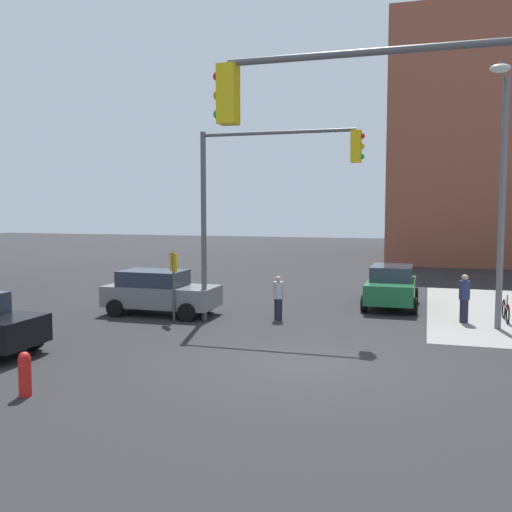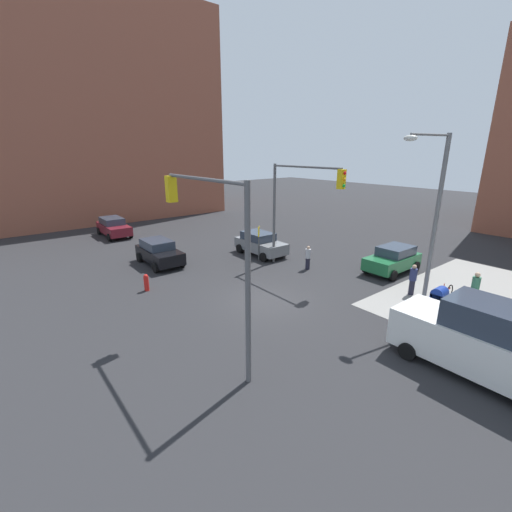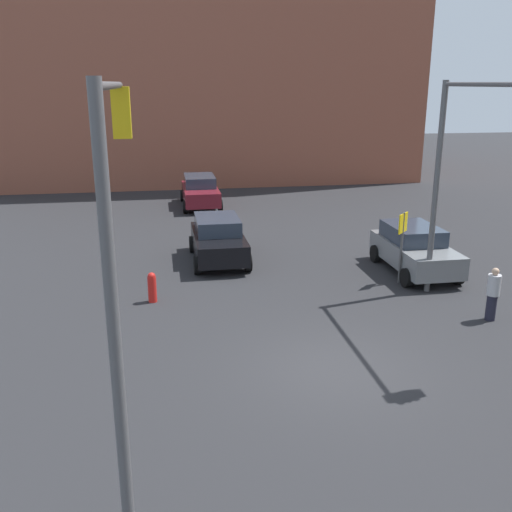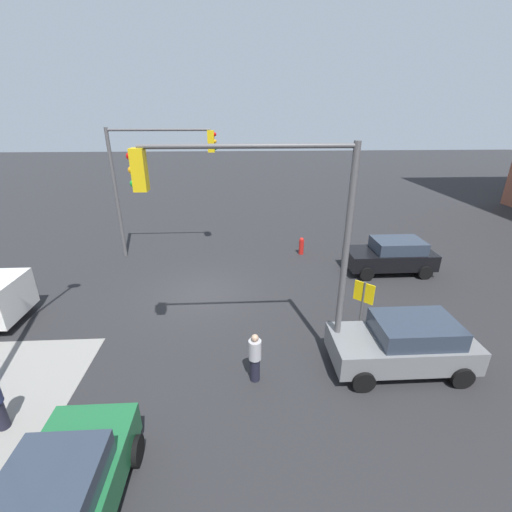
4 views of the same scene
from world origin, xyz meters
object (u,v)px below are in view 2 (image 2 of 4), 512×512
object	(u,v)px
street_lamp_corner	(432,210)
bicycle_leaning_on_fence	(445,293)
traffic_signal_se_corner	(212,234)
hatchback_black	(159,252)
van_white_delivery	(484,341)
pedestrian_waiting	(308,257)
hatchback_maroon	(113,227)
mailbox_blue	(438,301)
pedestrian_crossing	(413,279)
fire_hydrant	(146,282)
sedan_green	(393,259)
hatchback_gray	(260,243)
traffic_signal_nw_corner	(298,197)
pedestrian_walking_north	(475,289)

from	to	relation	value
street_lamp_corner	bicycle_leaning_on_fence	bearing A→B (deg)	75.09
traffic_signal_se_corner	hatchback_black	xyz separation A→B (m)	(-11.39, 2.73, -3.77)
hatchback_black	van_white_delivery	xyz separation A→B (m)	(17.92, 3.57, 0.44)
pedestrian_waiting	hatchback_black	bearing A→B (deg)	120.60
hatchback_maroon	bicycle_leaning_on_fence	distance (m)	26.05
mailbox_blue	pedestrian_crossing	size ratio (longest dim) A/B	0.86
fire_hydrant	bicycle_leaning_on_fence	xyz separation A→B (m)	(10.60, 11.40, -0.14)
hatchback_maroon	street_lamp_corner	bearing A→B (deg)	16.54
sedan_green	hatchback_gray	bearing A→B (deg)	-153.12
fire_hydrant	van_white_delivery	size ratio (longest dim) A/B	0.17
traffic_signal_se_corner	mailbox_blue	world-z (taller)	traffic_signal_se_corner
traffic_signal_nw_corner	pedestrian_waiting	world-z (taller)	traffic_signal_nw_corner
traffic_signal_se_corner	hatchback_maroon	bearing A→B (deg)	172.53
pedestrian_waiting	bicycle_leaning_on_fence	bearing A→B (deg)	-90.06
fire_hydrant	van_white_delivery	bearing A→B (deg)	23.14
van_white_delivery	pedestrian_walking_north	size ratio (longest dim) A/B	3.04
mailbox_blue	van_white_delivery	xyz separation A→B (m)	(2.84, -3.20, 0.52)
pedestrian_waiting	fire_hydrant	bearing A→B (deg)	147.52
street_lamp_corner	bicycle_leaning_on_fence	size ratio (longest dim) A/B	4.57
sedan_green	van_white_delivery	distance (m)	10.32
hatchback_gray	sedan_green	world-z (taller)	same
hatchback_black	pedestrian_walking_north	xyz separation A→B (m)	(15.68, 9.17, 0.08)
mailbox_blue	pedestrian_waiting	distance (m)	8.20
mailbox_blue	hatchback_black	world-z (taller)	hatchback_black
hatchback_black	fire_hydrant	bearing A→B (deg)	-32.06
hatchback_black	bicycle_leaning_on_fence	xyz separation A→B (m)	(14.48, 8.97, -0.50)
fire_hydrant	pedestrian_walking_north	distance (m)	16.55
mailbox_blue	hatchback_maroon	distance (m)	25.96
street_lamp_corner	traffic_signal_se_corner	bearing A→B (deg)	-104.77
pedestrian_walking_north	bicycle_leaning_on_fence	world-z (taller)	pedestrian_walking_north
street_lamp_corner	sedan_green	distance (m)	6.30
hatchback_black	van_white_delivery	world-z (taller)	van_white_delivery
mailbox_blue	pedestrian_crossing	world-z (taller)	pedestrian_crossing
traffic_signal_se_corner	bicycle_leaning_on_fence	size ratio (longest dim) A/B	3.71
bicycle_leaning_on_fence	van_white_delivery	bearing A→B (deg)	-57.49
sedan_green	bicycle_leaning_on_fence	bearing A→B (deg)	-24.02
traffic_signal_nw_corner	fire_hydrant	xyz separation A→B (m)	(-2.63, -8.70, -4.15)
fire_hydrant	pedestrian_walking_north	size ratio (longest dim) A/B	0.53
pedestrian_crossing	pedestrian_walking_north	xyz separation A→B (m)	(2.60, 0.90, 0.06)
traffic_signal_nw_corner	bicycle_leaning_on_fence	xyz separation A→B (m)	(7.97, 2.70, -4.29)
pedestrian_waiting	bicycle_leaning_on_fence	world-z (taller)	pedestrian_waiting
hatchback_maroon	bicycle_leaning_on_fence	xyz separation A→B (m)	(24.48, 8.89, -0.50)
traffic_signal_nw_corner	mailbox_blue	bearing A→B (deg)	3.34
hatchback_maroon	pedestrian_crossing	distance (m)	24.49
traffic_signal_se_corner	pedestrian_crossing	size ratio (longest dim) A/B	3.91
hatchback_gray	van_white_delivery	world-z (taller)	van_white_delivery
pedestrian_walking_north	van_white_delivery	bearing A→B (deg)	77.63
sedan_green	pedestrian_walking_north	world-z (taller)	pedestrian_walking_north
traffic_signal_nw_corner	hatchback_maroon	distance (m)	18.04
fire_hydrant	van_white_delivery	xyz separation A→B (m)	(14.04, 6.00, 0.79)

